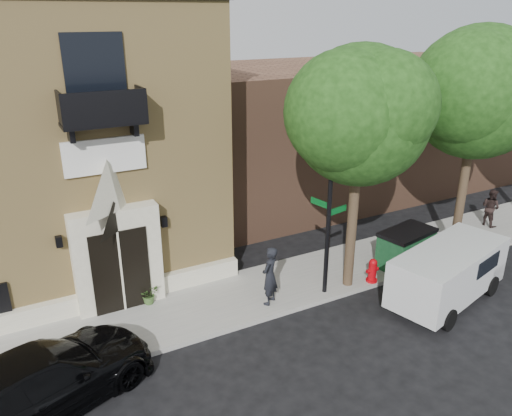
% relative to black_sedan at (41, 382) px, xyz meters
% --- Properties ---
extents(ground, '(120.00, 120.00, 0.00)m').
position_rel_black_sedan_xyz_m(ground, '(3.68, 0.67, -0.79)').
color(ground, black).
rests_on(ground, ground).
extents(sidewalk, '(42.00, 3.00, 0.15)m').
position_rel_black_sedan_xyz_m(sidewalk, '(4.68, 2.17, -0.72)').
color(sidewalk, gray).
rests_on(sidewalk, ground).
extents(church, '(12.20, 11.01, 9.30)m').
position_rel_black_sedan_xyz_m(church, '(0.70, 8.62, 3.84)').
color(church, tan).
rests_on(church, ground).
extents(neighbour_building, '(18.00, 8.00, 6.40)m').
position_rel_black_sedan_xyz_m(neighbour_building, '(15.68, 9.67, 2.41)').
color(neighbour_building, brown).
rests_on(neighbour_building, ground).
extents(street_tree_left, '(4.97, 4.38, 7.77)m').
position_rel_black_sedan_xyz_m(street_tree_left, '(9.71, 1.01, 5.07)').
color(street_tree_left, '#38281C').
rests_on(street_tree_left, sidewalk).
extents(street_tree_mid, '(5.21, 4.64, 8.25)m').
position_rel_black_sedan_xyz_m(street_tree_mid, '(14.71, 1.01, 5.40)').
color(street_tree_mid, '#38281C').
rests_on(street_tree_mid, sidewalk).
extents(black_sedan, '(5.90, 4.06, 1.58)m').
position_rel_black_sedan_xyz_m(black_sedan, '(0.00, 0.00, 0.00)').
color(black_sedan, black).
rests_on(black_sedan, ground).
extents(cargo_van, '(4.77, 2.84, 1.83)m').
position_rel_black_sedan_xyz_m(cargo_van, '(12.10, -0.96, 0.23)').
color(cargo_van, silver).
rests_on(cargo_van, ground).
extents(street_sign, '(0.93, 0.84, 5.34)m').
position_rel_black_sedan_xyz_m(street_sign, '(8.73, 1.10, 2.05)').
color(street_sign, black).
rests_on(street_sign, sidewalk).
extents(fire_hydrant, '(0.48, 0.38, 0.84)m').
position_rel_black_sedan_xyz_m(fire_hydrant, '(10.51, 0.87, -0.23)').
color(fire_hydrant, '#B7040C').
rests_on(fire_hydrant, sidewalk).
extents(dumpster, '(2.25, 1.55, 1.35)m').
position_rel_black_sedan_xyz_m(dumpster, '(12.33, 1.24, 0.04)').
color(dumpster, '#103C1E').
rests_on(dumpster, sidewalk).
extents(planter, '(0.65, 0.59, 0.64)m').
position_rel_black_sedan_xyz_m(planter, '(3.45, 3.10, -0.32)').
color(planter, '#42652D').
rests_on(planter, sidewalk).
extents(pedestrian_near, '(0.83, 0.78, 1.91)m').
position_rel_black_sedan_xyz_m(pedestrian_near, '(6.78, 1.33, 0.31)').
color(pedestrian_near, black).
rests_on(pedestrian_near, sidewalk).
extents(pedestrian_far, '(0.64, 0.81, 1.63)m').
position_rel_black_sedan_xyz_m(pedestrian_far, '(18.11, 2.28, 0.17)').
color(pedestrian_far, black).
rests_on(pedestrian_far, sidewalk).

